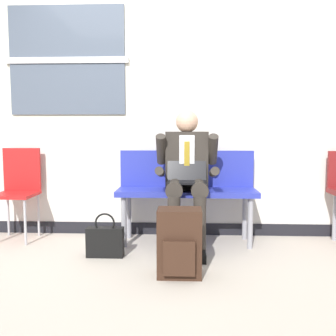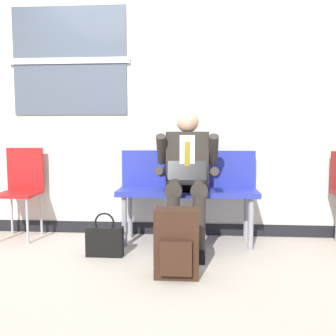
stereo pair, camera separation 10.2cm
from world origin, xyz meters
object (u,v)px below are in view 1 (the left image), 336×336
(bench_with_person, at_px, (187,185))
(backpack, at_px, (179,243))
(person_seated, at_px, (187,174))
(handbag, at_px, (105,241))
(folding_chair, at_px, (19,185))

(bench_with_person, bearing_deg, backpack, -93.67)
(person_seated, distance_m, handbag, 0.94)
(bench_with_person, relative_size, handbag, 3.47)
(folding_chair, bearing_deg, bench_with_person, -1.46)
(bench_with_person, distance_m, folding_chair, 1.69)
(bench_with_person, relative_size, person_seated, 1.04)
(bench_with_person, distance_m, handbag, 0.96)
(person_seated, xyz_separation_m, folding_chair, (-1.69, 0.24, -0.15))
(bench_with_person, height_order, handbag, bench_with_person)
(person_seated, xyz_separation_m, backpack, (-0.06, -0.70, -0.44))
(bench_with_person, xyz_separation_m, backpack, (-0.06, -0.90, -0.30))
(person_seated, distance_m, folding_chair, 1.71)
(folding_chair, bearing_deg, person_seated, -8.03)
(handbag, bearing_deg, backpack, -31.68)
(backpack, xyz_separation_m, folding_chair, (-1.63, 0.94, 0.30))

